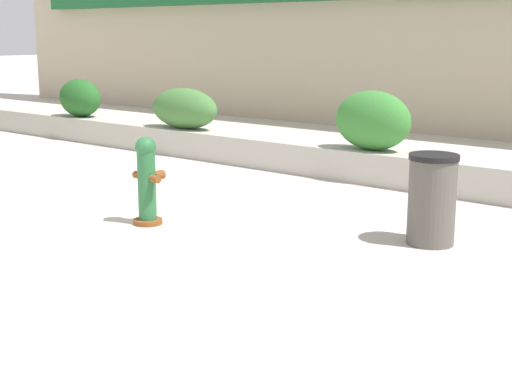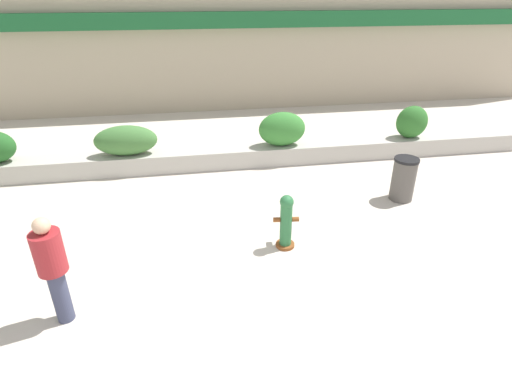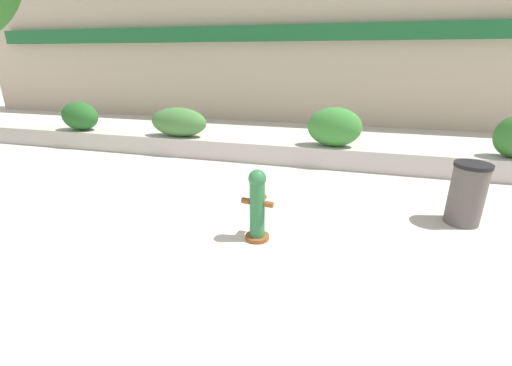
{
  "view_description": "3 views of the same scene",
  "coord_description": "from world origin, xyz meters",
  "views": [
    {
      "loc": [
        7.38,
        -3.74,
        2.3
      ],
      "look_at": [
        1.73,
        3.26,
        0.4
      ],
      "focal_mm": 50.0,
      "sensor_mm": 36.0,
      "label": 1
    },
    {
      "loc": [
        -0.56,
        -4.06,
        4.41
      ],
      "look_at": [
        0.68,
        3.26,
        0.76
      ],
      "focal_mm": 28.0,
      "sensor_mm": 36.0,
      "label": 2
    },
    {
      "loc": [
        2.2,
        -2.31,
        2.55
      ],
      "look_at": [
        0.72,
        3.1,
        0.47
      ],
      "focal_mm": 24.0,
      "sensor_mm": 36.0,
      "label": 3
    }
  ],
  "objects": [
    {
      "name": "fire_hydrant",
      "position": [
        1.03,
        2.02,
        0.55
      ],
      "size": [
        0.48,
        0.45,
        1.08
      ],
      "color": "brown",
      "rests_on": "ground"
    },
    {
      "name": "hedge_bush_0",
      "position": [
        -5.42,
        6.0,
        0.91
      ],
      "size": [
        1.14,
        0.7,
        0.82
      ],
      "primitive_type": "ellipsoid",
      "color": "#235B23",
      "rests_on": "planter_wall_low"
    },
    {
      "name": "hedge_bush_2",
      "position": [
        1.86,
        6.0,
        0.97
      ],
      "size": [
        1.28,
        0.7,
        0.93
      ],
      "primitive_type": "ellipsoid",
      "color": "#387F33",
      "rests_on": "planter_wall_low"
    },
    {
      "name": "hedge_bush_1",
      "position": [
        -2.24,
        6.0,
        0.89
      ],
      "size": [
        1.58,
        0.7,
        0.77
      ],
      "primitive_type": "ellipsoid",
      "color": "#427538",
      "rests_on": "planter_wall_low"
    },
    {
      "name": "trash_bin",
      "position": [
        4.1,
        3.41,
        0.51
      ],
      "size": [
        0.55,
        0.55,
        1.01
      ],
      "color": "#56514C",
      "rests_on": "ground"
    },
    {
      "name": "planter_wall_low",
      "position": [
        0.0,
        6.0,
        0.25
      ],
      "size": [
        18.0,
        0.7,
        0.5
      ],
      "primitive_type": "cube",
      "color": "#B7B2A8",
      "rests_on": "ground"
    }
  ]
}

